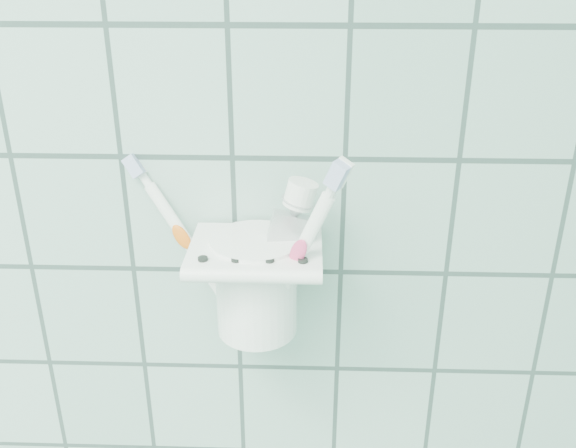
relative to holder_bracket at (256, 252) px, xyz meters
The scene contains 6 objects.
holder_bracket is the anchor object (origin of this frame).
cup 0.03m from the holder_bracket, 100.93° to the left, with size 0.08×0.08×0.09m.
toothbrush_pink 0.03m from the holder_bracket, 158.26° to the left, with size 0.09×0.05×0.17m.
toothbrush_blue 0.04m from the holder_bracket, 103.38° to the left, with size 0.06×0.08×0.20m.
toothbrush_orange 0.02m from the holder_bracket, 35.95° to the right, with size 0.07×0.05×0.19m.
toothpaste_tube 0.01m from the holder_bracket, 31.73° to the left, with size 0.06×0.03×0.15m.
Camera 1 is at (0.68, 0.65, 1.56)m, focal length 40.00 mm.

